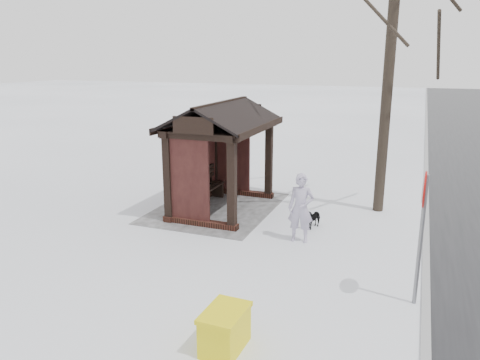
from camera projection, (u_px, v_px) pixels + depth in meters
name	position (u px, v px, depth m)	size (l,w,h in m)	color
ground	(223.00, 209.00, 13.54)	(120.00, 120.00, 0.00)	white
kerb	(426.00, 234.00, 11.62)	(120.00, 0.15, 0.06)	gray
trampled_patch	(217.00, 208.00, 13.60)	(4.20, 3.20, 0.02)	#96969B
bus_shelter	(217.00, 134.00, 13.04)	(3.60, 2.40, 3.09)	#361C13
pedestrian	(301.00, 208.00, 10.97)	(0.60, 0.40, 1.65)	#ADA3BF
dog	(312.00, 218.00, 12.02)	(0.28, 0.61, 0.52)	black
grit_bin	(225.00, 329.00, 6.97)	(0.85, 0.60, 0.64)	yellow
road_sign	(423.00, 211.00, 7.92)	(0.62, 0.10, 2.42)	slate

